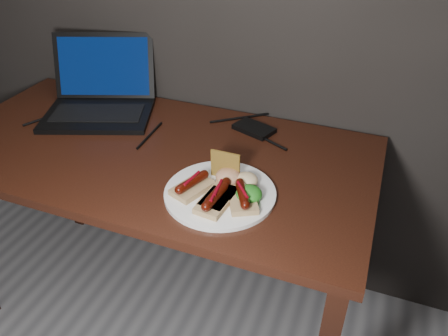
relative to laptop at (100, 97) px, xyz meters
name	(u,v)px	position (x,y,z in m)	size (l,w,h in m)	color
desk	(154,172)	(0.30, -0.18, -0.14)	(1.40, 0.70, 0.75)	#391A0E
laptop	(100,97)	(0.00, 0.00, 0.00)	(0.47, 0.45, 0.25)	black
hard_drive	(254,129)	(0.57, 0.05, -0.05)	(0.13, 0.08, 0.02)	black
desk_cables	(171,126)	(0.30, -0.02, -0.05)	(0.90, 0.40, 0.01)	black
plate	(220,193)	(0.60, -0.32, -0.05)	(0.31, 0.31, 0.01)	white
bread_sausage_left	(192,185)	(0.52, -0.34, -0.02)	(0.11, 0.13, 0.04)	tan
bread_sausage_center	(218,195)	(0.61, -0.36, -0.02)	(0.08, 0.12, 0.04)	tan
bread_sausage_right	(242,197)	(0.67, -0.34, -0.02)	(0.12, 0.13, 0.04)	tan
bread_sausage_extra	(215,200)	(0.61, -0.38, -0.02)	(0.08, 0.12, 0.04)	tan
crispbread	(225,165)	(0.59, -0.26, 0.00)	(0.09, 0.01, 0.09)	olive
salad_greens	(249,194)	(0.68, -0.33, -0.02)	(0.07, 0.07, 0.04)	#165A12
salsa_mound	(228,176)	(0.60, -0.27, -0.02)	(0.07, 0.07, 0.04)	#A72710
coleslaw_mound	(246,180)	(0.65, -0.27, -0.02)	(0.06, 0.06, 0.04)	beige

